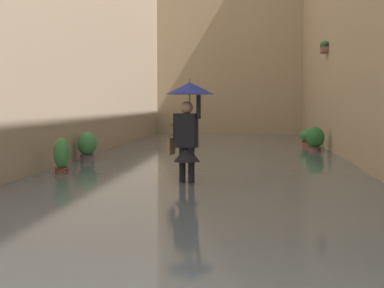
# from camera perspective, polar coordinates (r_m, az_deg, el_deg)

# --- Properties ---
(ground_plane) EXTENTS (63.09, 63.09, 0.00)m
(ground_plane) POSITION_cam_1_polar(r_m,az_deg,el_deg) (15.60, 1.98, -2.15)
(ground_plane) COLOR gray
(flood_water) EXTENTS (7.77, 31.24, 0.20)m
(flood_water) POSITION_cam_1_polar(r_m,az_deg,el_deg) (15.59, 1.98, -1.79)
(flood_water) COLOR #515B60
(flood_water) RESTS_ON ground_plane
(building_facade_far) EXTENTS (10.57, 1.80, 8.82)m
(building_facade_far) POSITION_cam_1_polar(r_m,az_deg,el_deg) (29.14, 3.70, 9.38)
(building_facade_far) COLOR tan
(building_facade_far) RESTS_ON ground_plane
(person_wading) EXTENTS (0.90, 0.90, 2.13)m
(person_wading) POSITION_cam_1_polar(r_m,az_deg,el_deg) (10.78, -0.40, 2.72)
(person_wading) COLOR #4C4233
(person_wading) RESTS_ON ground_plane
(potted_plant_far_right) EXTENTS (0.34, 0.34, 0.95)m
(potted_plant_far_right) POSITION_cam_1_polar(r_m,az_deg,el_deg) (12.56, -12.67, -1.45)
(potted_plant_far_right) COLOR brown
(potted_plant_far_right) RESTS_ON ground_plane
(potted_plant_mid_right) EXTENTS (0.50, 0.50, 0.94)m
(potted_plant_mid_right) POSITION_cam_1_polar(r_m,az_deg,el_deg) (15.12, -10.25, -0.38)
(potted_plant_mid_right) COLOR #66605B
(potted_plant_mid_right) RESTS_ON ground_plane
(potted_plant_mid_left) EXTENTS (0.57, 0.57, 0.95)m
(potted_plant_mid_left) POSITION_cam_1_polar(r_m,az_deg,el_deg) (18.43, 11.98, 0.40)
(potted_plant_mid_left) COLOR brown
(potted_plant_mid_left) RESTS_ON ground_plane
(potted_plant_far_left) EXTENTS (0.57, 0.57, 0.80)m
(potted_plant_far_left) POSITION_cam_1_polar(r_m,az_deg,el_deg) (20.31, 11.33, 0.48)
(potted_plant_far_left) COLOR brown
(potted_plant_far_left) RESTS_ON ground_plane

